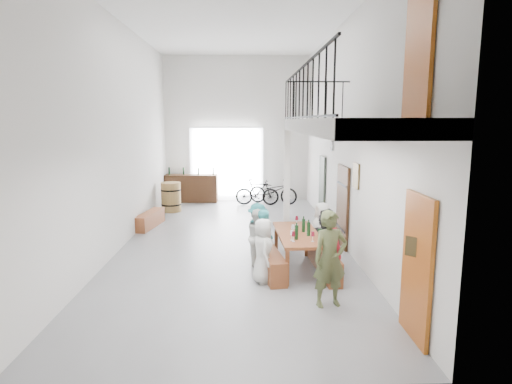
{
  "coord_description": "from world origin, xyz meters",
  "views": [
    {
      "loc": [
        0.28,
        -10.58,
        3.1
      ],
      "look_at": [
        0.56,
        -0.5,
        1.4
      ],
      "focal_mm": 30.0,
      "sensor_mm": 36.0,
      "label": 1
    }
  ],
  "objects_px": {
    "bench_inner": "(268,259)",
    "serving_counter": "(191,188)",
    "side_bench": "(150,220)",
    "oak_barrel": "(171,197)",
    "tasting_table": "(298,237)",
    "host_standing": "(330,259)",
    "bicycle_near": "(273,191)"
  },
  "relations": [
    {
      "from": "oak_barrel",
      "to": "host_standing",
      "type": "relative_size",
      "value": 0.61
    },
    {
      "from": "bench_inner",
      "to": "serving_counter",
      "type": "xyz_separation_m",
      "value": [
        -2.52,
        7.69,
        0.28
      ]
    },
    {
      "from": "tasting_table",
      "to": "side_bench",
      "type": "relative_size",
      "value": 1.33
    },
    {
      "from": "bench_inner",
      "to": "serving_counter",
      "type": "bearing_deg",
      "value": 99.67
    },
    {
      "from": "bicycle_near",
      "to": "side_bench",
      "type": "bearing_deg",
      "value": 153.67
    },
    {
      "from": "bench_inner",
      "to": "bicycle_near",
      "type": "relative_size",
      "value": 1.13
    },
    {
      "from": "tasting_table",
      "to": "bicycle_near",
      "type": "xyz_separation_m",
      "value": [
        -0.04,
        7.2,
        -0.22
      ]
    },
    {
      "from": "oak_barrel",
      "to": "host_standing",
      "type": "distance_m",
      "value": 8.63
    },
    {
      "from": "side_bench",
      "to": "serving_counter",
      "type": "relative_size",
      "value": 0.79
    },
    {
      "from": "side_bench",
      "to": "host_standing",
      "type": "relative_size",
      "value": 0.95
    },
    {
      "from": "bicycle_near",
      "to": "tasting_table",
      "type": "bearing_deg",
      "value": -157.92
    },
    {
      "from": "host_standing",
      "to": "serving_counter",
      "type": "bearing_deg",
      "value": 97.16
    },
    {
      "from": "side_bench",
      "to": "bicycle_near",
      "type": "height_order",
      "value": "bicycle_near"
    },
    {
      "from": "host_standing",
      "to": "bicycle_near",
      "type": "xyz_separation_m",
      "value": [
        -0.35,
        8.97,
        -0.33
      ]
    },
    {
      "from": "tasting_table",
      "to": "host_standing",
      "type": "bearing_deg",
      "value": -82.63
    },
    {
      "from": "oak_barrel",
      "to": "bicycle_near",
      "type": "bearing_deg",
      "value": 19.72
    },
    {
      "from": "tasting_table",
      "to": "serving_counter",
      "type": "height_order",
      "value": "serving_counter"
    },
    {
      "from": "bench_inner",
      "to": "host_standing",
      "type": "height_order",
      "value": "host_standing"
    },
    {
      "from": "tasting_table",
      "to": "bench_inner",
      "type": "xyz_separation_m",
      "value": [
        -0.62,
        -0.02,
        -0.46
      ]
    },
    {
      "from": "bench_inner",
      "to": "serving_counter",
      "type": "distance_m",
      "value": 8.09
    },
    {
      "from": "bench_inner",
      "to": "side_bench",
      "type": "bearing_deg",
      "value": 122.52
    },
    {
      "from": "bicycle_near",
      "to": "bench_inner",
      "type": "bearing_deg",
      "value": -162.87
    },
    {
      "from": "bench_inner",
      "to": "bicycle_near",
      "type": "height_order",
      "value": "bicycle_near"
    },
    {
      "from": "side_bench",
      "to": "oak_barrel",
      "type": "bearing_deg",
      "value": 82.96
    },
    {
      "from": "tasting_table",
      "to": "side_bench",
      "type": "xyz_separation_m",
      "value": [
        -3.89,
        3.74,
        -0.49
      ]
    },
    {
      "from": "host_standing",
      "to": "bicycle_near",
      "type": "bearing_deg",
      "value": 79.29
    },
    {
      "from": "bench_inner",
      "to": "side_bench",
      "type": "xyz_separation_m",
      "value": [
        -3.27,
        3.76,
        -0.02
      ]
    },
    {
      "from": "oak_barrel",
      "to": "side_bench",
      "type": "bearing_deg",
      "value": -97.04
    },
    {
      "from": "bench_inner",
      "to": "bicycle_near",
      "type": "distance_m",
      "value": 7.25
    },
    {
      "from": "tasting_table",
      "to": "bench_inner",
      "type": "bearing_deg",
      "value": 179.59
    },
    {
      "from": "side_bench",
      "to": "host_standing",
      "type": "distance_m",
      "value": 6.95
    },
    {
      "from": "side_bench",
      "to": "host_standing",
      "type": "xyz_separation_m",
      "value": [
        4.2,
        -5.51,
        0.6
      ]
    }
  ]
}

